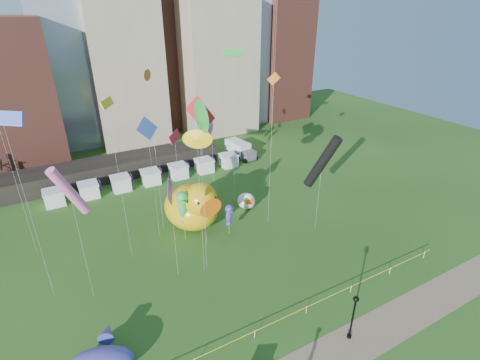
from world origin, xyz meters
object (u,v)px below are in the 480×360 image
seahorse_green (183,205)px  whale_inflatable (102,360)px  box_truck (240,149)px  big_duck (193,205)px  lamppost (354,313)px  seahorse_purple (229,214)px  small_duck (247,200)px

seahorse_green → whale_inflatable: bearing=-113.4°
box_truck → big_duck: bearing=-141.5°
seahorse_green → lamppost: (7.53, -21.92, -2.03)m
whale_inflatable → box_truck: bearing=67.4°
seahorse_purple → lamppost: bearing=-78.2°
seahorse_purple → seahorse_green: bearing=170.0°
seahorse_green → box_truck: bearing=65.9°
whale_inflatable → lamppost: lamppost is taller
whale_inflatable → lamppost: bearing=-0.7°
lamppost → box_truck: size_ratio=0.68×
lamppost → box_truck: lamppost is taller
small_duck → seahorse_green: (-11.02, -3.07, 3.85)m
seahorse_purple → box_truck: seahorse_purple is taller
seahorse_green → lamppost: seahorse_green is taller
lamppost → box_truck: 45.25m
seahorse_purple → small_duck: bearing=47.4°
big_duck → whale_inflatable: bearing=-140.6°
big_duck → small_duck: 9.18m
whale_inflatable → big_duck: bearing=67.3°
small_duck → lamppost: 25.30m
small_duck → whale_inflatable: size_ratio=0.60×
box_truck → lamppost: bearing=-114.9°
seahorse_purple → big_duck: bearing=139.2°
big_duck → box_truck: (17.92, 19.43, -1.87)m
big_duck → small_duck: (8.88, 0.97, -2.13)m
small_duck → seahorse_purple: size_ratio=0.90×
big_duck → seahorse_purple: size_ratio=2.30×
big_duck → whale_inflatable: (-15.04, -16.27, -2.36)m
big_duck → whale_inflatable: size_ratio=1.53×
lamppost → small_duck: bearing=82.1°
box_truck → seahorse_purple: bearing=-130.8°
small_duck → box_truck: 20.56m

